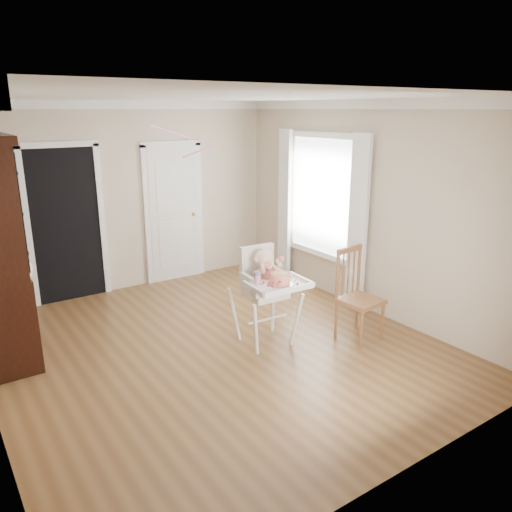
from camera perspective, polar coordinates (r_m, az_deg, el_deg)
floor at (r=5.72m, az=-4.50°, el=-10.45°), size 5.00×5.00×0.00m
ceiling at (r=5.10m, az=-5.21°, el=17.70°), size 5.00×5.00×0.00m
wall_back at (r=7.48m, az=-14.42°, el=6.47°), size 4.50×0.00×4.50m
wall_right at (r=6.62m, az=12.40°, el=5.35°), size 0.00×5.00×5.00m
crown_molding at (r=5.10m, az=-5.19°, el=17.03°), size 4.50×5.00×0.12m
doorway at (r=7.26m, az=-20.90°, el=3.66°), size 1.06×0.05×2.22m
closet_door at (r=7.78m, az=-9.35°, el=4.70°), size 0.96×0.09×2.13m
window_right at (r=7.15m, az=7.31°, el=5.89°), size 0.13×1.84×2.30m
high_chair at (r=5.56m, az=1.11°, el=-3.31°), size 0.70×0.85×1.14m
baby at (r=5.53m, az=0.98°, el=-1.75°), size 0.32×0.24×0.47m
cake at (r=5.29m, az=2.79°, el=-2.61°), size 0.28×0.28×0.13m
sippy_cup at (r=5.27m, az=0.16°, el=-2.54°), size 0.07×0.07×0.18m
dining_chair at (r=5.88m, az=11.59°, el=-4.66°), size 0.47×0.47×1.07m
streamer at (r=5.73m, az=-9.79°, el=13.77°), size 0.29×0.42×0.15m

